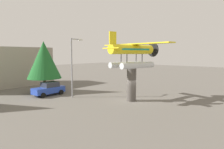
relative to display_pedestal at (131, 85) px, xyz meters
name	(u,v)px	position (x,y,z in m)	size (l,w,h in m)	color
ground_plane	(131,101)	(0.00, 0.00, -1.96)	(140.00, 140.00, 0.00)	#605B54
display_pedestal	(131,85)	(0.00, 0.00, 0.00)	(1.10, 1.10, 3.92)	#4C4742
floatplane_monument	(133,54)	(0.13, -0.03, 3.63)	(7.15, 10.40, 4.00)	silver
car_mid_blue	(49,89)	(-4.46, 10.31, -1.08)	(4.20, 2.02, 1.76)	#2847B7
streetlight_primary	(73,63)	(-3.03, 6.93, 2.42)	(1.84, 0.28, 7.50)	gray
storefront_building	(6,67)	(-5.13, 22.00, 1.37)	(14.68, 5.45, 6.65)	#9E9384
tree_east	(44,60)	(-3.74, 12.48, 2.72)	(4.75, 4.75, 7.32)	brown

